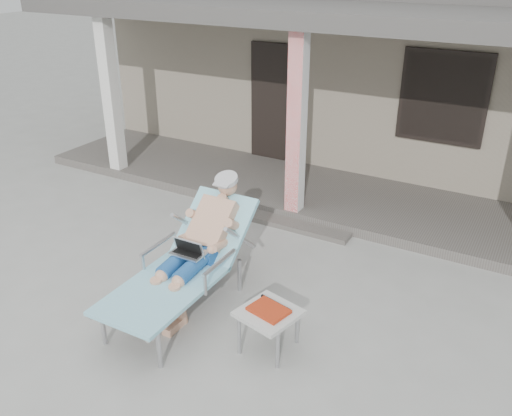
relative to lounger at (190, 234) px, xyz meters
The scene contains 7 objects.
ground 0.95m from the lounger, 81.25° to the left, with size 60.00×60.00×0.00m, color #9E9E99.
house 6.91m from the lounger, 89.51° to the left, with size 10.40×5.40×3.30m.
porch_deck 3.47m from the lounger, 89.02° to the left, with size 10.00×2.00×0.15m, color #605B56.
porch_overhang 3.83m from the lounger, 89.01° to the left, with size 10.00×2.30×2.85m.
porch_step 2.38m from the lounger, 88.52° to the left, with size 2.00×0.30×0.07m, color #605B56.
lounger is the anchor object (origin of this frame).
side_table 1.28m from the lounger, 15.01° to the right, with size 0.65×0.65×0.48m.
Camera 1 is at (3.15, -4.57, 3.67)m, focal length 38.00 mm.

